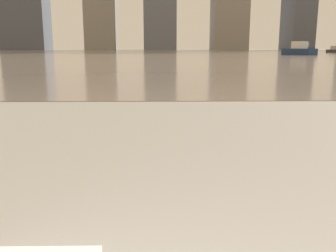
{
  "coord_description": "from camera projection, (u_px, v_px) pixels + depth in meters",
  "views": [
    {
      "loc": [
        0.07,
        0.23,
        0.98
      ],
      "look_at": [
        0.11,
        2.27,
        0.55
      ],
      "focal_mm": 40.0,
      "sensor_mm": 36.0,
      "label": 1
    }
  ],
  "objects": [
    {
      "name": "harbor_boat_0",
      "position": [
        334.0,
        50.0,
        61.02
      ],
      "size": [
        1.59,
        3.09,
        1.11
      ],
      "color": "#2D2D33",
      "rests_on": "harbor_water"
    },
    {
      "name": "harbor_boat_4",
      "position": [
        303.0,
        48.0,
        73.55
      ],
      "size": [
        2.93,
        5.15,
        1.83
      ],
      "color": "navy",
      "rests_on": "harbor_water"
    },
    {
      "name": "harbor_water",
      "position": [
        160.0,
        53.0,
        60.61
      ],
      "size": [
        180.0,
        110.0,
        0.01
      ],
      "color": "gray",
      "rests_on": "ground_plane"
    },
    {
      "name": "harbor_boat_2",
      "position": [
        299.0,
        50.0,
        44.73
      ],
      "size": [
        3.29,
        4.46,
        1.6
      ],
      "color": "navy",
      "rests_on": "harbor_water"
    }
  ]
}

